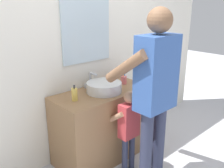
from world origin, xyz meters
TOP-DOWN VIEW (x-y plane):
  - ground_plane at (0.00, 0.00)m, footprint 14.00×14.00m
  - back_wall at (0.00, 0.62)m, footprint 4.40×0.10m
  - vanity_cabinet at (0.00, 0.30)m, footprint 1.14×0.54m
  - sink_basin at (0.00, 0.28)m, footprint 0.39×0.39m
  - faucet at (0.00, 0.51)m, footprint 0.18×0.14m
  - toothbrush_cup at (0.37, 0.34)m, footprint 0.07×0.07m
  - soap_bottle at (-0.38, 0.29)m, footprint 0.06×0.06m
  - child_toddler at (0.00, -0.10)m, footprint 0.29×0.29m
  - adult_parent at (0.09, -0.34)m, footprint 0.54×0.56m

SIDE VIEW (x-z plane):
  - ground_plane at x=0.00m, z-range 0.00..0.00m
  - vanity_cabinet at x=0.00m, z-range 0.00..0.82m
  - child_toddler at x=0.00m, z-range 0.09..1.02m
  - toothbrush_cup at x=0.37m, z-range 0.77..0.98m
  - sink_basin at x=0.00m, z-range 0.82..0.93m
  - soap_bottle at x=-0.38m, z-range 0.80..0.97m
  - faucet at x=0.00m, z-range 0.81..0.99m
  - adult_parent at x=0.09m, z-range 0.17..1.91m
  - back_wall at x=0.00m, z-range 0.00..2.70m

